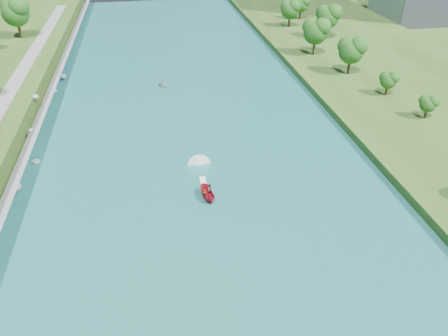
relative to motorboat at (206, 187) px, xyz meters
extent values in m
plane|color=#2D5119|center=(-0.62, -9.19, -0.74)|extent=(260.00, 260.00, 0.00)
cube|color=#18595E|center=(-0.62, 10.81, -0.69)|extent=(55.00, 240.00, 0.10)
cube|color=slate|center=(-26.47, 10.81, 1.06)|extent=(3.54, 236.00, 4.05)
ellipsoid|color=gray|center=(-26.23, 3.80, 0.67)|extent=(1.86, 1.66, 1.26)
ellipsoid|color=gray|center=(-25.12, 12.37, -0.53)|extent=(1.38, 1.22, 0.85)
ellipsoid|color=gray|center=(-26.71, 20.04, 1.29)|extent=(1.15, 1.03, 0.66)
ellipsoid|color=gray|center=(-27.76, 31.07, 2.80)|extent=(1.23, 1.34, 0.90)
ellipsoid|color=gray|center=(-25.86, 38.39, 0.81)|extent=(1.15, 1.24, 0.87)
ellipsoid|color=gray|center=(-25.39, 48.23, 0.33)|extent=(1.36, 1.35, 1.06)
ellipsoid|color=#1A4D14|center=(-38.56, 72.77, 8.88)|extent=(7.34, 7.34, 12.24)
ellipsoid|color=#1A4D14|center=(41.85, 13.51, 3.36)|extent=(3.11, 3.11, 5.19)
ellipsoid|color=#1A4D14|center=(40.11, 24.68, 3.61)|extent=(3.41, 3.41, 5.68)
ellipsoid|color=#1A4D14|center=(37.67, 37.51, 5.60)|extent=(5.80, 5.80, 9.66)
ellipsoid|color=#1A4D14|center=(34.74, 51.92, 6.02)|extent=(6.31, 6.31, 10.51)
ellipsoid|color=#1A4D14|center=(43.20, 65.32, 6.07)|extent=(6.37, 6.37, 10.61)
ellipsoid|color=#1A4D14|center=(36.69, 78.63, 5.34)|extent=(5.49, 5.49, 9.15)
ellipsoid|color=#1A4D14|center=(42.94, 87.09, 4.99)|extent=(5.07, 5.07, 8.45)
imported|color=#B00E22|center=(-0.01, -1.72, 0.12)|extent=(2.08, 4.10, 1.51)
imported|color=#66605B|center=(-0.41, -2.12, 0.55)|extent=(0.66, 0.48, 1.67)
imported|color=#66605B|center=(0.49, -1.22, 0.47)|extent=(0.74, 0.58, 1.52)
cube|color=white|center=(-0.01, 1.28, -0.61)|extent=(0.90, 5.00, 0.06)
imported|color=#95979D|center=(-3.55, 40.54, -0.34)|extent=(3.16, 3.49, 0.59)
imported|color=#66605B|center=(-3.55, 40.54, 0.33)|extent=(0.80, 0.64, 1.43)
camera|label=1|loc=(-6.35, -50.26, 35.32)|focal=35.00mm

